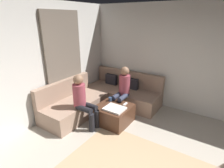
% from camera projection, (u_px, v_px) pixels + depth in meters
% --- Properties ---
extents(wall_back, '(6.00, 0.12, 2.70)m').
position_uv_depth(wall_back, '(199.00, 61.00, 4.22)').
color(wall_back, silver).
rests_on(wall_back, ground_plane).
extents(wall_left, '(0.12, 6.00, 2.70)m').
position_uv_depth(wall_left, '(9.00, 72.00, 3.44)').
color(wall_left, silver).
rests_on(wall_left, ground_plane).
extents(curtain_panel, '(0.06, 1.10, 2.50)m').
position_uv_depth(curtain_panel, '(64.00, 64.00, 4.44)').
color(curtain_panel, '#726659').
rests_on(curtain_panel, ground_plane).
extents(sectional_couch, '(2.10, 2.55, 0.87)m').
position_uv_depth(sectional_couch, '(103.00, 98.00, 4.84)').
color(sectional_couch, '#9E7F6B').
rests_on(sectional_couch, ground_plane).
extents(ottoman, '(0.76, 0.76, 0.42)m').
position_uv_depth(ottoman, '(114.00, 114.00, 4.16)').
color(ottoman, '#4C2D1E').
rests_on(ottoman, ground_plane).
extents(folded_blanket, '(0.44, 0.36, 0.04)m').
position_uv_depth(folded_blanket, '(115.00, 109.00, 3.93)').
color(folded_blanket, white).
rests_on(folded_blanket, ottoman).
extents(coffee_mug, '(0.08, 0.08, 0.10)m').
position_uv_depth(coffee_mug, '(110.00, 99.00, 4.32)').
color(coffee_mug, '#334C72').
rests_on(coffee_mug, ottoman).
extents(game_remote, '(0.05, 0.15, 0.02)m').
position_uv_depth(game_remote, '(125.00, 104.00, 4.16)').
color(game_remote, white).
rests_on(game_remote, ottoman).
extents(person_on_couch_back, '(0.30, 0.60, 1.20)m').
position_uv_depth(person_on_couch_back, '(122.00, 89.00, 4.46)').
color(person_on_couch_back, '#2D3347').
rests_on(person_on_couch_back, ground_plane).
extents(person_on_couch_side, '(0.60, 0.30, 1.20)m').
position_uv_depth(person_on_couch_side, '(83.00, 99.00, 3.89)').
color(person_on_couch_side, black).
rests_on(person_on_couch_side, ground_plane).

